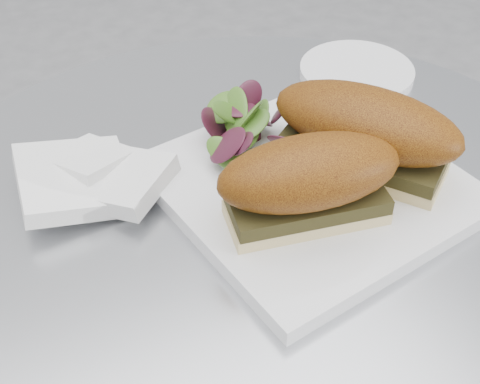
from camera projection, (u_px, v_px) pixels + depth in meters
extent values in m
cylinder|color=silver|center=(266.00, 233.00, 0.60)|extent=(0.70, 0.70, 0.02)
cube|color=silver|center=(310.00, 186.00, 0.62)|extent=(0.29, 0.29, 0.02)
cube|color=beige|center=(306.00, 212.00, 0.57)|extent=(0.14, 0.08, 0.01)
cube|color=black|center=(307.00, 201.00, 0.57)|extent=(0.14, 0.08, 0.01)
ellipsoid|color=#6F3F0A|center=(310.00, 172.00, 0.54)|extent=(0.17, 0.10, 0.06)
cube|color=beige|center=(361.00, 161.00, 0.63)|extent=(0.14, 0.16, 0.01)
cube|color=black|center=(363.00, 150.00, 0.62)|extent=(0.14, 0.16, 0.01)
ellipsoid|color=#6F3F0A|center=(367.00, 122.00, 0.60)|extent=(0.17, 0.19, 0.06)
cylinder|color=silver|center=(357.00, 72.00, 0.78)|extent=(0.13, 0.13, 0.01)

